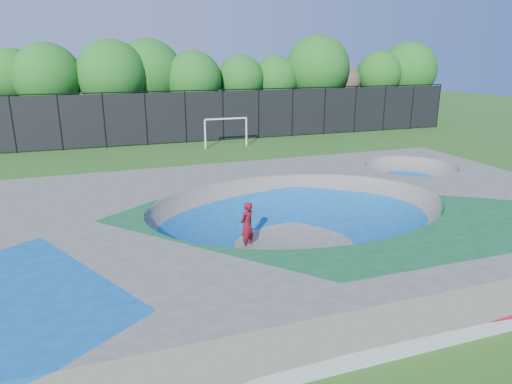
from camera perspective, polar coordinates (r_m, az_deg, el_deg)
ground at (r=16.97m, az=5.31°, el=-6.12°), size 120.00×120.00×0.00m
skate_deck at (r=16.70m, az=5.38°, el=-3.74°), size 22.00×14.00×1.50m
skater at (r=15.98m, az=-1.14°, el=-4.21°), size 0.75×0.69×1.72m
skateboard at (r=16.30m, az=-1.12°, el=-6.95°), size 0.76×0.64×0.05m
soccer_goal at (r=34.03m, az=-3.78°, el=8.11°), size 3.29×0.12×2.17m
fence at (r=36.07m, az=-8.79°, el=9.38°), size 48.09×0.09×4.04m
treeline at (r=40.60m, az=-10.19°, el=14.23°), size 53.22×7.27×8.44m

